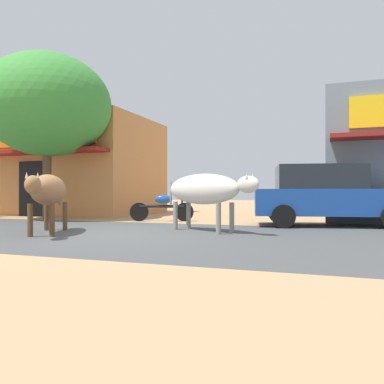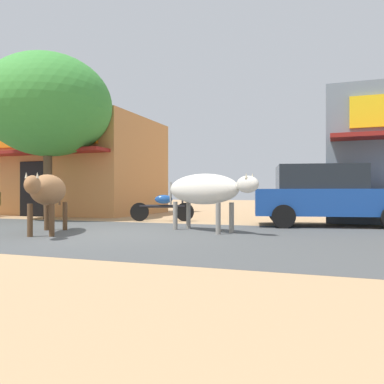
% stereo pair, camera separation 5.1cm
% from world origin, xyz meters
% --- Properties ---
extents(ground, '(80.00, 80.00, 0.00)m').
position_xyz_m(ground, '(0.00, 0.00, 0.00)').
color(ground, tan).
extents(asphalt_road, '(72.00, 6.18, 0.00)m').
position_xyz_m(asphalt_road, '(0.00, 0.00, 0.00)').
color(asphalt_road, '#484A4B').
rests_on(asphalt_road, ground).
extents(storefront_left_cafe, '(6.47, 5.73, 4.00)m').
position_xyz_m(storefront_left_cafe, '(-5.78, 6.95, 2.00)').
color(storefront_left_cafe, '#CD874B').
rests_on(storefront_left_cafe, ground).
extents(roadside_tree, '(4.34, 4.34, 5.62)m').
position_xyz_m(roadside_tree, '(-4.44, 3.41, 3.88)').
color(roadside_tree, brown).
rests_on(roadside_tree, ground).
extents(parked_hatchback_car, '(4.29, 2.52, 1.64)m').
position_xyz_m(parked_hatchback_car, '(4.59, 3.69, 0.84)').
color(parked_hatchback_car, '#194396').
rests_on(parked_hatchback_car, ground).
extents(parked_motorcycle, '(1.93, 0.73, 1.04)m').
position_xyz_m(parked_motorcycle, '(-0.31, 3.82, 0.46)').
color(parked_motorcycle, black).
rests_on(parked_motorcycle, ground).
extents(cow_near_brown, '(1.62, 2.60, 1.31)m').
position_xyz_m(cow_near_brown, '(-1.15, -0.49, 0.95)').
color(cow_near_brown, '#92633C').
rests_on(cow_near_brown, ground).
extents(cow_far_dark, '(2.65, 1.69, 1.34)m').
position_xyz_m(cow_far_dark, '(1.94, 1.13, 0.97)').
color(cow_far_dark, silver).
rests_on(cow_far_dark, ground).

